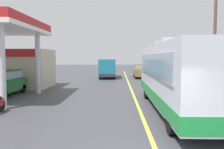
# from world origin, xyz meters

# --- Properties ---
(ground) EXTENTS (120.00, 120.00, 0.00)m
(ground) POSITION_xyz_m (0.00, 20.00, 0.00)
(ground) COLOR #424247
(lane_divider_stripe) EXTENTS (0.16, 50.00, 0.01)m
(lane_divider_stripe) POSITION_xyz_m (0.00, 15.00, 0.00)
(lane_divider_stripe) COLOR #D8CC4C
(lane_divider_stripe) RESTS_ON ground
(coach_bus_main) EXTENTS (2.60, 11.04, 3.69)m
(coach_bus_main) POSITION_xyz_m (1.89, 6.98, 1.72)
(coach_bus_main) COLOR silver
(coach_bus_main) RESTS_ON ground
(car_at_pump) EXTENTS (1.70, 4.20, 1.82)m
(car_at_pump) POSITION_xyz_m (-9.14, 11.14, 1.01)
(car_at_pump) COLOR #1E602D
(car_at_pump) RESTS_ON ground
(minibus_opposing_lane) EXTENTS (2.04, 6.13, 2.44)m
(minibus_opposing_lane) POSITION_xyz_m (-2.49, 25.80, 1.47)
(minibus_opposing_lane) COLOR teal
(minibus_opposing_lane) RESTS_ON ground
(car_trailing_behind_bus) EXTENTS (1.70, 4.20, 1.82)m
(car_trailing_behind_bus) POSITION_xyz_m (1.84, 25.59, 1.01)
(car_trailing_behind_bus) COLOR olive
(car_trailing_behind_bus) RESTS_ON ground
(utility_pole_roadside) EXTENTS (1.80, 0.24, 8.72)m
(utility_pole_roadside) POSITION_xyz_m (6.66, 14.17, 4.54)
(utility_pole_roadside) COLOR brown
(utility_pole_roadside) RESTS_ON ground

